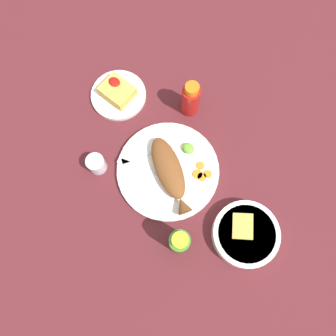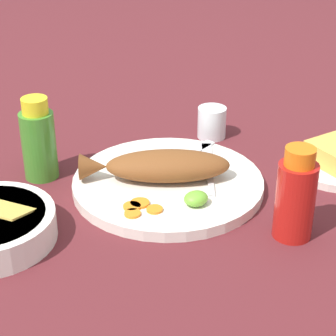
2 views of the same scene
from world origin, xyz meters
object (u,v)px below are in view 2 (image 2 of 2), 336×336
Objects in this scene: fork_far at (209,164)px; salt_cup at (212,124)px; fork_near at (184,157)px; main_plate at (168,183)px; hot_sauce_bottle_red at (296,196)px; hot_sauce_bottle_green at (39,141)px; fried_fish at (161,166)px.

fork_far is 2.72× the size of salt_cup.
fork_near is 0.05m from fork_far.
main_plate is 0.23m from hot_sauce_bottle_red.
hot_sauce_bottle_red is at bearing -148.40° from fork_far.
fork_near is 2.99× the size of salt_cup.
fork_near is 0.14m from salt_cup.
hot_sauce_bottle_green is (-0.16, 0.15, 0.06)m from main_plate.
salt_cup is at bearing 15.73° from fork_near.
main_plate is 0.04m from fried_fish.
main_plate is at bearing 0.00° from fried_fish.
fried_fish is 0.22m from salt_cup.
hot_sauce_bottle_green reaches higher than salt_cup.
fried_fish is at bearing -43.76° from hot_sauce_bottle_green.
hot_sauce_bottle_red is at bearing -106.15° from salt_cup.
fried_fish is 4.01× the size of salt_cup.
salt_cup is at bearing 62.71° from fried_fish.
fried_fish is at bearing 120.29° from fork_far.
fried_fish is at bearing 149.60° from main_plate.
fried_fish reaches higher than salt_cup.
fork_near is at bearing 37.06° from main_plate.
hot_sauce_bottle_red reaches higher than salt_cup.
hot_sauce_bottle_green is 2.38× the size of salt_cup.
main_plate is 0.22m from salt_cup.
fried_fish is (-0.01, 0.01, 0.03)m from main_plate.
salt_cup is (0.11, 0.08, 0.01)m from fork_near.
fork_near is 1.26× the size of hot_sauce_bottle_green.
salt_cup is (0.09, 0.12, 0.01)m from fork_far.
hot_sauce_bottle_green reaches higher than hot_sauce_bottle_red.
main_plate is at bearing 124.22° from fork_far.
fork_near is 0.25m from hot_sauce_bottle_green.
salt_cup is (0.18, 0.13, 0.02)m from main_plate.
hot_sauce_bottle_red is (0.08, -0.21, 0.06)m from main_plate.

